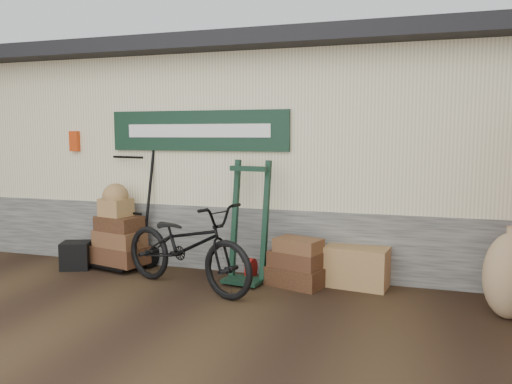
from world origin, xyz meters
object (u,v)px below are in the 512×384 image
(porter_trolley, at_px, (129,204))
(green_barrow, at_px, (248,222))
(black_trunk, at_px, (76,255))
(wicker_hamper, at_px, (357,266))
(suitcase_stack, at_px, (296,262))
(bicycle, at_px, (186,241))

(porter_trolley, bearing_deg, green_barrow, 6.66)
(black_trunk, bearing_deg, wicker_hamper, 5.63)
(porter_trolley, distance_m, green_barrow, 1.90)
(porter_trolley, height_order, green_barrow, porter_trolley)
(suitcase_stack, bearing_deg, green_barrow, -179.16)
(green_barrow, relative_size, wicker_hamper, 2.03)
(green_barrow, xyz_separation_m, wicker_hamper, (1.37, 0.24, -0.53))
(porter_trolley, xyz_separation_m, black_trunk, (-0.64, -0.38, -0.71))
(porter_trolley, xyz_separation_m, suitcase_stack, (2.51, -0.23, -0.59))
(porter_trolley, bearing_deg, suitcase_stack, 8.65)
(wicker_hamper, distance_m, black_trunk, 3.91)
(green_barrow, relative_size, bicycle, 0.76)
(black_trunk, distance_m, bicycle, 1.97)
(wicker_hamper, bearing_deg, porter_trolley, 180.00)
(green_barrow, bearing_deg, wicker_hamper, 16.91)
(green_barrow, bearing_deg, suitcase_stack, 7.98)
(porter_trolley, bearing_deg, bicycle, -17.18)
(porter_trolley, relative_size, green_barrow, 1.15)
(wicker_hamper, distance_m, bicycle, 2.16)
(green_barrow, distance_m, suitcase_stack, 0.79)
(black_trunk, bearing_deg, bicycle, -10.96)
(porter_trolley, xyz_separation_m, green_barrow, (1.88, -0.24, -0.12))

